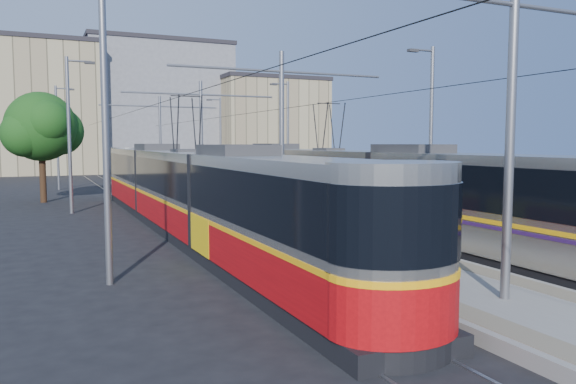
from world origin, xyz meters
name	(u,v)px	position (x,y,z in m)	size (l,w,h in m)	color
ground	(396,273)	(0.00, 0.00, 0.00)	(160.00, 160.00, 0.00)	black
platform	(217,206)	(0.00, 17.00, 0.15)	(4.00, 50.00, 0.30)	gray
tactile_strip_left	(191,204)	(-1.45, 17.00, 0.30)	(0.70, 50.00, 0.01)	gray
tactile_strip_right	(241,202)	(1.45, 17.00, 0.30)	(0.70, 50.00, 0.01)	gray
rails	(217,208)	(0.00, 17.00, 0.02)	(8.71, 70.00, 0.03)	gray
track_arrow	(336,320)	(-3.60, -3.00, 0.01)	(1.20, 5.00, 0.01)	silver
tram_left	(187,191)	(-3.60, 9.29, 1.71)	(2.43, 30.46, 5.50)	black
tram_right	(328,180)	(3.60, 10.66, 1.86)	(2.43, 32.31, 5.50)	black
catenary	(233,125)	(0.00, 14.15, 4.52)	(9.20, 70.00, 7.00)	slate
street_lamps	(197,134)	(0.00, 21.00, 4.18)	(15.18, 38.22, 8.00)	slate
shelter	(253,181)	(1.09, 14.26, 1.65)	(0.96, 1.30, 2.59)	black
tree	(46,128)	(-8.46, 24.61, 4.54)	(4.62, 4.27, 6.72)	#382314
building_left	(25,108)	(-10.00, 60.00, 7.68)	(16.32, 12.24, 15.35)	tan
building_centre	(156,107)	(6.00, 64.00, 8.38)	(18.36, 14.28, 16.74)	gray
building_right	(269,124)	(20.00, 58.00, 6.15)	(14.28, 10.20, 12.29)	tan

